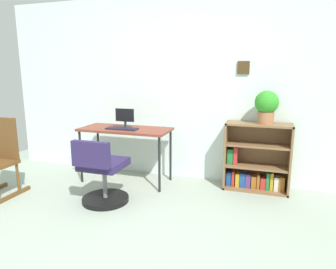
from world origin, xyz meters
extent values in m
plane|color=#96A494|center=(0.00, 0.00, 0.00)|extent=(6.24, 6.24, 0.00)
cube|color=silver|center=(0.00, 2.15, 1.20)|extent=(5.20, 0.10, 2.41)
cube|color=#453019|center=(0.81, 2.09, 1.48)|extent=(0.14, 0.02, 0.16)
cube|color=brown|center=(-0.62, 1.69, 0.70)|extent=(1.17, 0.52, 0.03)
cylinder|color=black|center=(-1.16, 1.48, 0.34)|extent=(0.03, 0.03, 0.69)
cylinder|color=black|center=(-0.07, 1.48, 0.34)|extent=(0.03, 0.03, 0.69)
cylinder|color=black|center=(-1.16, 1.91, 0.34)|extent=(0.03, 0.03, 0.69)
cylinder|color=black|center=(-0.07, 1.91, 0.34)|extent=(0.03, 0.03, 0.69)
cylinder|color=#262628|center=(-0.64, 1.74, 0.72)|extent=(0.15, 0.15, 0.01)
cylinder|color=#262628|center=(-0.64, 1.74, 0.76)|extent=(0.03, 0.03, 0.07)
cube|color=black|center=(-0.64, 1.73, 0.88)|extent=(0.25, 0.02, 0.17)
cube|color=#1F1D2D|center=(-0.62, 1.61, 0.73)|extent=(0.40, 0.15, 0.02)
cylinder|color=black|center=(-0.56, 1.03, 0.03)|extent=(0.52, 0.52, 0.05)
cylinder|color=slate|center=(-0.56, 1.03, 0.23)|extent=(0.05, 0.05, 0.35)
cube|color=#2C214D|center=(-0.56, 1.03, 0.44)|extent=(0.44, 0.44, 0.08)
cube|color=#2C214D|center=(-0.56, 0.78, 0.62)|extent=(0.42, 0.07, 0.27)
cube|color=brown|center=(-1.64, 0.73, 0.02)|extent=(0.04, 0.64, 0.04)
cylinder|color=brown|center=(-1.64, 0.89, 0.21)|extent=(0.03, 0.03, 0.34)
cube|color=brown|center=(-1.82, 0.91, 0.67)|extent=(0.40, 0.04, 0.50)
cube|color=brown|center=(0.66, 1.92, 0.42)|extent=(0.02, 0.30, 0.83)
cube|color=brown|center=(1.41, 1.92, 0.42)|extent=(0.02, 0.30, 0.83)
cube|color=brown|center=(1.03, 1.92, 0.82)|extent=(0.77, 0.30, 0.02)
cube|color=brown|center=(1.03, 1.92, 0.01)|extent=(0.77, 0.30, 0.02)
cube|color=brown|center=(1.03, 2.06, 0.42)|extent=(0.77, 0.02, 0.83)
cube|color=brown|center=(1.03, 1.92, 0.30)|extent=(0.72, 0.28, 0.02)
cube|color=brown|center=(1.03, 1.92, 0.57)|extent=(0.72, 0.28, 0.02)
cube|color=#1E478C|center=(0.71, 1.91, 0.11)|extent=(0.06, 0.10, 0.18)
cube|color=#B22D28|center=(0.76, 1.91, 0.12)|extent=(0.03, 0.12, 0.19)
cube|color=#B79323|center=(0.82, 1.91, 0.11)|extent=(0.05, 0.12, 0.17)
cube|color=#1E478C|center=(0.88, 1.91, 0.11)|extent=(0.07, 0.10, 0.17)
cube|color=#593372|center=(0.95, 1.91, 0.11)|extent=(0.06, 0.10, 0.17)
cube|color=#99591E|center=(1.01, 1.91, 0.10)|extent=(0.06, 0.10, 0.16)
cube|color=#99591E|center=(1.07, 1.91, 0.12)|extent=(0.03, 0.12, 0.18)
cube|color=#B22D28|center=(1.13, 1.91, 0.10)|extent=(0.06, 0.10, 0.14)
cube|color=#237238|center=(1.18, 1.91, 0.13)|extent=(0.04, 0.11, 0.21)
cube|color=#B79323|center=(1.22, 1.91, 0.13)|extent=(0.04, 0.09, 0.21)
cube|color=beige|center=(1.27, 1.91, 0.11)|extent=(0.05, 0.11, 0.17)
cube|color=#99591E|center=(1.34, 1.91, 0.11)|extent=(0.07, 0.11, 0.18)
cube|color=#237238|center=(0.72, 1.91, 0.41)|extent=(0.07, 0.12, 0.19)
cube|color=#B22D28|center=(0.78, 1.91, 0.42)|extent=(0.05, 0.13, 0.22)
cylinder|color=#9E6642|center=(1.10, 1.90, 0.91)|extent=(0.19, 0.19, 0.14)
sphere|color=#2F9026|center=(1.10, 1.90, 1.09)|extent=(0.27, 0.27, 0.27)
camera|label=1|loc=(1.12, -1.80, 1.45)|focal=32.48mm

